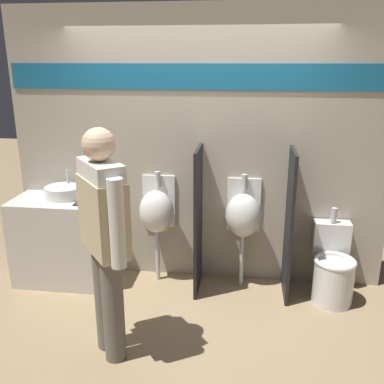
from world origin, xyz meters
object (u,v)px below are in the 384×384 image
object	(u,v)px
sink_basin	(64,192)
urinal_near_counter	(157,211)
toilet	(333,270)
urinal_far	(243,215)
cell_phone	(79,203)
person_in_vest	(104,230)

from	to	relation	value
sink_basin	urinal_near_counter	distance (m)	0.95
toilet	urinal_far	bearing A→B (deg)	168.42
sink_basin	urinal_far	size ratio (longest dim) A/B	0.32
sink_basin	cell_phone	bearing A→B (deg)	-36.79
toilet	person_in_vest	world-z (taller)	person_in_vest
cell_phone	urinal_far	xyz separation A→B (m)	(1.57, 0.24, -0.14)
cell_phone	toilet	distance (m)	2.50
sink_basin	urinal_far	world-z (taller)	urinal_far
urinal_near_counter	toilet	world-z (taller)	urinal_near_counter
urinal_far	sink_basin	bearing A→B (deg)	-177.37
urinal_near_counter	person_in_vest	world-z (taller)	person_in_vest
sink_basin	person_in_vest	xyz separation A→B (m)	(0.80, -1.12, 0.09)
toilet	sink_basin	bearing A→B (deg)	177.96
cell_phone	toilet	world-z (taller)	cell_phone
toilet	person_in_vest	size ratio (longest dim) A/B	0.48
cell_phone	person_in_vest	bearing A→B (deg)	-58.68
sink_basin	person_in_vest	distance (m)	1.38
toilet	person_in_vest	xyz separation A→B (m)	(-1.85, -1.02, 0.73)
urinal_near_counter	person_in_vest	xyz separation A→B (m)	(-0.13, -1.20, 0.28)
cell_phone	person_in_vest	xyz separation A→B (m)	(0.58, -0.95, 0.14)
urinal_near_counter	urinal_far	size ratio (longest dim) A/B	1.00
urinal_near_counter	toilet	distance (m)	1.79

